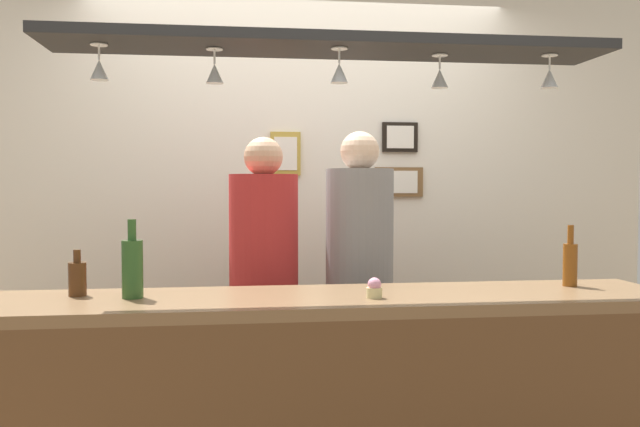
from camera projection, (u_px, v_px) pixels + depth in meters
back_wall at (299, 201)px, 3.97m from camera, size 4.40×0.06×2.60m
bar_counter at (340, 385)px, 2.41m from camera, size 2.70×0.55×0.97m
overhead_glass_rack at (333, 46)px, 2.55m from camera, size 2.20×0.36×0.04m
hanging_wineglass_far_left at (99, 69)px, 2.43m from camera, size 0.07×0.07×0.13m
hanging_wineglass_left at (215, 72)px, 2.51m from camera, size 0.07×0.07×0.13m
hanging_wineglass_center_left at (339, 72)px, 2.50m from camera, size 0.07×0.07×0.13m
hanging_wineglass_center at (440, 77)px, 2.63m from camera, size 0.07×0.07×0.13m
hanging_wineglass_center_right at (549, 77)px, 2.63m from camera, size 0.07×0.07×0.13m
person_left_red_shirt at (264, 269)px, 3.22m from camera, size 0.34×0.34×1.63m
person_middle_grey_shirt at (359, 263)px, 3.28m from camera, size 0.34×0.34×1.66m
bottle_beer_brown_stubby at (77, 278)px, 2.52m from camera, size 0.07×0.07×0.18m
bottle_beer_amber_tall at (570, 263)px, 2.77m from camera, size 0.06×0.06×0.26m
bottle_champagne_green at (132, 267)px, 2.47m from camera, size 0.08×0.08×0.30m
cupcake at (374, 289)px, 2.48m from camera, size 0.06×0.06×0.08m
picture_frame_lower_pair at (399, 182)px, 3.99m from camera, size 0.30×0.02×0.18m
picture_frame_upper_small at (400, 137)px, 3.98m from camera, size 0.22×0.02×0.18m
picture_frame_crest at (285, 154)px, 3.90m from camera, size 0.18×0.02×0.26m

